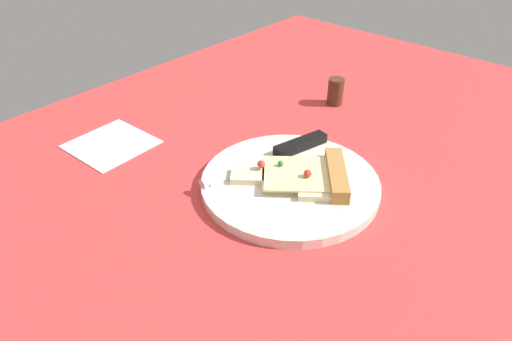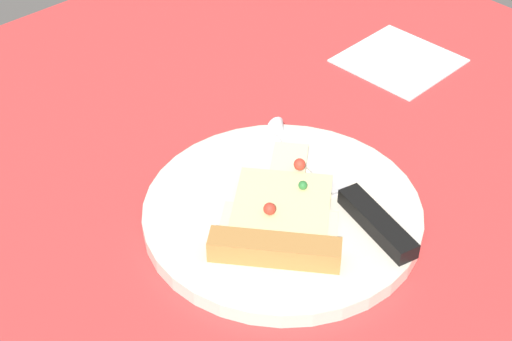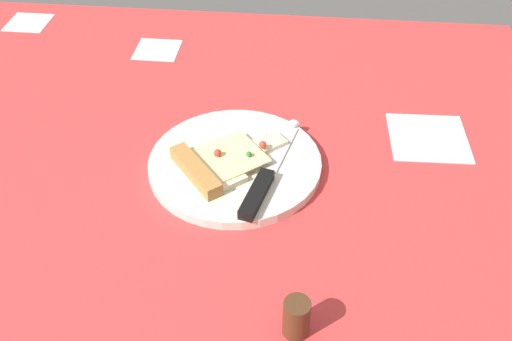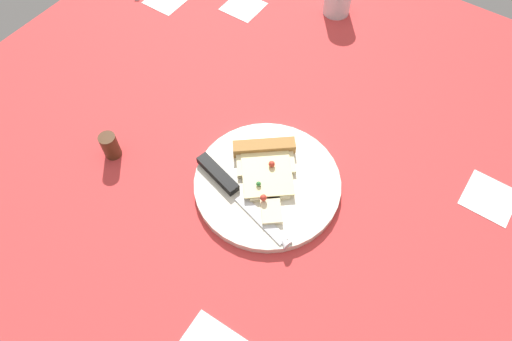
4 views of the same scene
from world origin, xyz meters
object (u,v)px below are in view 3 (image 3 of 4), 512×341
at_px(pepper_shaker, 296,317).
at_px(pizza_slice, 221,162).
at_px(plate, 235,164).
at_px(napkin, 428,137).
at_px(knife, 267,176).

bearing_deg(pepper_shaker, pizza_slice, 25.66).
distance_m(plate, napkin, 0.34).
xyz_separation_m(plate, pepper_shaker, (-0.29, -0.11, 0.02)).
bearing_deg(knife, plate, 158.54).
bearing_deg(plate, pizza_slice, 129.54).
relative_size(knife, napkin, 1.83).
relative_size(pizza_slice, knife, 0.77).
distance_m(knife, napkin, 0.30).
distance_m(pizza_slice, napkin, 0.36).
relative_size(plate, pepper_shaker, 5.02).
bearing_deg(pizza_slice, napkin, 71.10).
relative_size(knife, pepper_shaker, 4.35).
height_order(pizza_slice, knife, pizza_slice).
distance_m(pizza_slice, knife, 0.08).
bearing_deg(napkin, pepper_shaker, 152.76).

